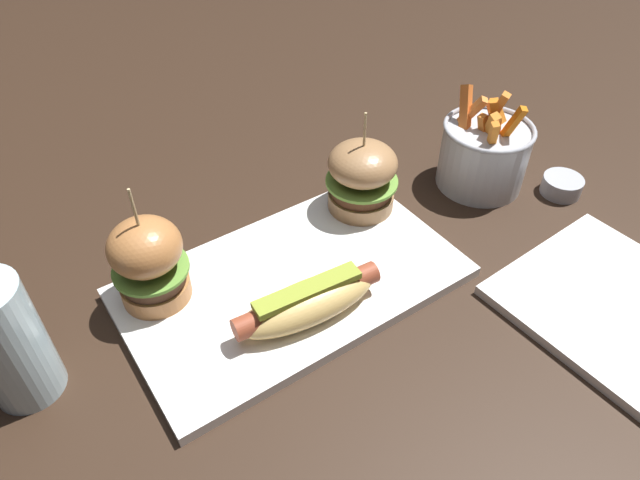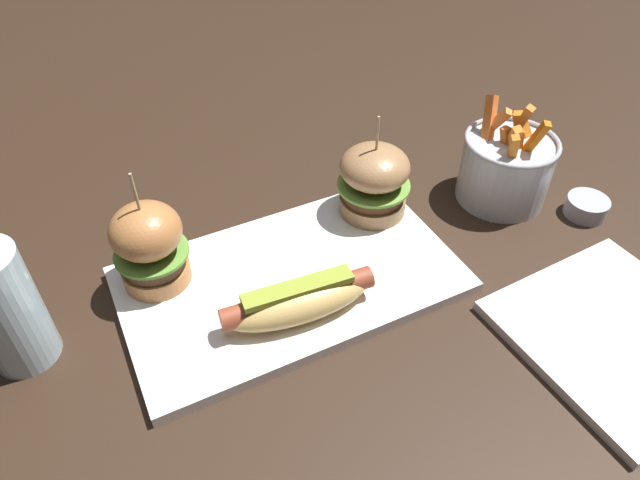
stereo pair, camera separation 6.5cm
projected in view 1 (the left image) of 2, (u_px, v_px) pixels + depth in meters
The scene contains 9 objects.
ground_plane at pixel (293, 287), 0.67m from camera, with size 3.00×3.00×0.00m, color black.
platter_main at pixel (293, 283), 0.66m from camera, with size 0.38×0.22×0.01m, color white.
hot_dog at pixel (308, 302), 0.60m from camera, with size 0.17×0.07×0.04m.
slider_left at pixel (149, 261), 0.61m from camera, with size 0.08×0.08×0.15m.
slider_right at pixel (362, 176), 0.73m from camera, with size 0.09×0.09×0.14m.
fries_bucket at pixel (484, 153), 0.79m from camera, with size 0.12×0.12×0.14m.
sauce_ramekin at pixel (562, 185), 0.79m from camera, with size 0.05×0.05×0.02m.
side_plate at pixel (613, 304), 0.64m from camera, with size 0.21×0.21×0.01m, color white.
water_glass at pixel (7, 343), 0.52m from camera, with size 0.07×0.07×0.14m, color silver.
Camera 1 is at (-0.23, -0.39, 0.49)m, focal length 32.21 mm.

